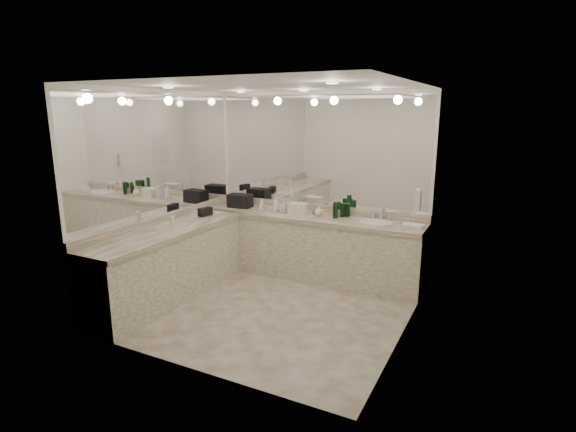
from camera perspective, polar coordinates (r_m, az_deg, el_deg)
The scene contains 35 objects.
floor at distance 5.60m, azimuth -2.36°, elevation -11.46°, with size 3.20×3.20×0.00m, color beige.
ceiling at distance 5.08m, azimuth -2.65°, elevation 16.19°, with size 3.20×3.20×0.00m, color white.
wall_back at distance 6.51m, azimuth 3.96°, elevation 4.08°, with size 3.20×0.02×2.60m, color silver.
wall_left at distance 6.12m, azimuth -15.72°, elevation 3.00°, with size 0.02×3.00×2.60m, color silver.
wall_right at distance 4.64m, azimuth 15.04°, elevation -0.16°, with size 0.02×3.00×2.60m, color silver.
vanity_back_base at distance 6.45m, azimuth 2.80°, elevation -4.04°, with size 3.20×0.60×0.84m, color silver.
vanity_back_top at distance 6.32m, azimuth 2.81°, elevation -0.17°, with size 3.20×0.64×0.06m, color beige.
vanity_left_base at distance 5.92m, azimuth -14.97°, elevation -6.10°, with size 0.60×2.40×0.84m, color silver.
vanity_left_top at distance 5.79m, azimuth -15.16°, elevation -1.91°, with size 0.64×2.42×0.06m, color beige.
backsplash_back at distance 6.56m, azimuth 3.84°, elevation 1.04°, with size 3.20×0.04×0.10m, color beige.
backsplash_left at distance 6.17m, azimuth -15.38°, elevation -0.21°, with size 0.04×3.00×0.10m, color beige.
mirror_back at distance 6.44m, azimuth 3.99°, elevation 8.24°, with size 3.12×0.01×1.55m, color white.
mirror_left at distance 6.04m, azimuth -15.92°, elevation 7.42°, with size 0.01×2.92×1.55m, color white.
sink at distance 6.01m, azimuth 11.15°, elevation -0.87°, with size 0.44×0.44×0.03m, color white.
faucet at distance 6.19m, azimuth 11.71°, elevation 0.23°, with size 0.24×0.16×0.14m, color silver.
wall_phone at distance 5.31m, azimuth 16.18°, elevation 2.00°, with size 0.06×0.10×0.24m, color white.
door at distance 4.24m, azimuth 13.25°, elevation -4.85°, with size 0.02×0.82×2.10m, color white.
black_toiletry_bag at distance 6.85m, azimuth -6.11°, elevation 1.94°, with size 0.35×0.22×0.20m, color black.
black_bag_spill at distance 6.38m, azimuth -10.47°, elevation 0.52°, with size 0.09×0.20×0.11m, color black.
cream_cosmetic_case at distance 6.40m, azimuth 1.27°, elevation 0.98°, with size 0.26×0.16×0.15m, color beige.
hand_towel at distance 5.87m, azimuth 15.59°, elevation -1.20°, with size 0.26×0.17×0.04m, color white.
lotion_left at distance 5.86m, azimuth -14.47°, elevation -0.67°, with size 0.06×0.06×0.14m, color white.
soap_bottle_a at distance 6.57m, azimuth -1.50°, elevation 1.63°, with size 0.09×0.09×0.22m, color white.
soap_bottle_b at distance 6.48m, azimuth -0.60°, elevation 1.28°, with size 0.08×0.08×0.18m, color silver.
soap_bottle_c at distance 6.27m, azimuth 3.92°, elevation 0.67°, with size 0.11×0.11×0.15m, color #FFEE95.
green_bottle_0 at distance 6.16m, azimuth 6.03°, elevation 0.75°, with size 0.07×0.07×0.22m, color #13471D.
green_bottle_1 at distance 6.25m, azimuth 6.95°, elevation 0.76°, with size 0.07×0.07×0.19m, color #13471D.
green_bottle_2 at distance 6.27m, azimuth 7.57°, elevation 0.76°, with size 0.07×0.07×0.18m, color #13471D.
green_bottle_3 at distance 6.31m, azimuth 6.43°, elevation 0.92°, with size 0.07×0.07×0.19m, color #13471D.
amenity_bottle_0 at distance 6.26m, azimuth 6.45°, elevation 0.35°, with size 0.05×0.05×0.09m, color #9966B2.
amenity_bottle_1 at distance 6.35m, azimuth 3.33°, elevation 0.55°, with size 0.05×0.05×0.08m, color #9966B2.
amenity_bottle_2 at distance 6.46m, azimuth -0.65°, elevation 0.76°, with size 0.04×0.04×0.08m, color #E0B28C.
amenity_bottle_3 at distance 6.74m, azimuth -3.53°, elevation 1.22°, with size 0.04×0.04×0.06m, color white.
amenity_bottle_4 at distance 6.57m, azimuth -2.55°, elevation 0.93°, with size 0.04×0.04×0.07m, color silver.
amenity_bottle_5 at distance 6.75m, azimuth -3.39°, elevation 1.57°, with size 0.05×0.05×0.14m, color silver.
Camera 1 is at (2.48, -4.43, 2.35)m, focal length 28.00 mm.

